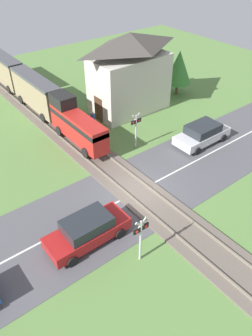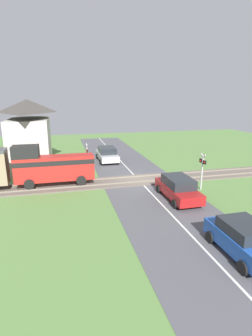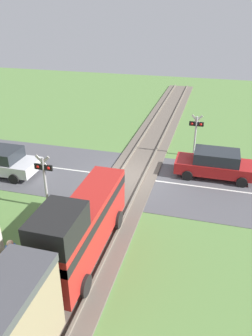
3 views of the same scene
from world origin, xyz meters
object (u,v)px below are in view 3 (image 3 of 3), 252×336
crossing_signal_west_approach (196,130)px  crossing_signal_east_approach (44,175)px  car_near_crossing (216,164)px  pedestrian_by_station (13,259)px

crossing_signal_west_approach → crossing_signal_east_approach: size_ratio=1.00×
crossing_signal_east_approach → car_near_crossing: bearing=-144.7°
crossing_signal_west_approach → pedestrian_by_station: crossing_signal_west_approach is taller
crossing_signal_west_approach → crossing_signal_east_approach: 10.24m
crossing_signal_east_approach → pedestrian_by_station: crossing_signal_east_approach is taller
pedestrian_by_station → car_near_crossing: bearing=-124.7°
crossing_signal_east_approach → crossing_signal_west_approach: bearing=-128.1°
car_near_crossing → crossing_signal_west_approach: (1.41, -2.59, 0.99)m
car_near_crossing → pedestrian_by_station: size_ratio=2.90×
car_near_crossing → crossing_signal_east_approach: (7.73, 5.47, 0.99)m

